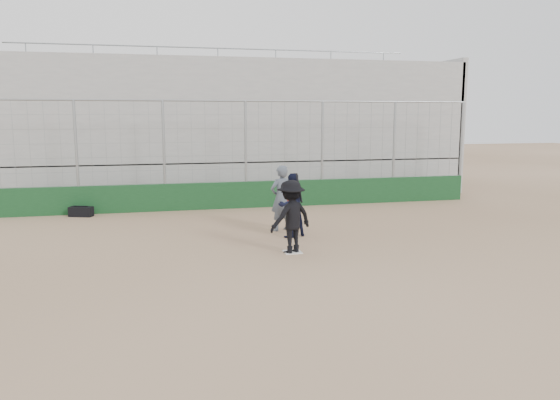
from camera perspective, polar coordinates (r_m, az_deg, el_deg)
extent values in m
plane|color=#846347|center=(14.09, 1.31, -5.49)|extent=(90.00, 90.00, 0.00)
cube|color=white|center=(14.09, 1.31, -5.44)|extent=(0.44, 0.44, 0.02)
cube|color=#12391A|center=(20.72, -3.56, 0.58)|extent=(18.00, 0.25, 1.00)
cylinder|color=gray|center=(20.55, -3.60, 4.72)|extent=(0.10, 0.10, 4.00)
cylinder|color=gray|center=(23.78, 18.39, 4.85)|extent=(0.10, 0.10, 4.00)
cylinder|color=gray|center=(20.50, -3.65, 10.30)|extent=(18.00, 0.07, 0.07)
cube|color=#999999|center=(25.53, -5.45, 2.82)|extent=(20.00, 6.70, 1.60)
cube|color=#999999|center=(25.39, -5.54, 9.34)|extent=(20.00, 6.70, 4.20)
cube|color=#999999|center=(28.53, 14.98, 7.43)|extent=(0.25, 6.70, 6.10)
cylinder|color=gray|center=(28.70, -6.52, 15.48)|extent=(20.00, 0.06, 0.06)
imported|color=black|center=(13.86, 1.16, -1.77)|extent=(1.39, 1.13, 1.88)
cylinder|color=black|center=(13.95, 2.01, 1.29)|extent=(0.07, 0.57, 0.71)
imported|color=black|center=(15.69, 1.23, -1.73)|extent=(1.10, 0.99, 1.21)
sphere|color=maroon|center=(15.61, 1.24, 0.06)|extent=(0.28, 0.28, 0.28)
imported|color=#4E5763|center=(16.54, 0.10, -0.15)|extent=(0.85, 0.71, 1.79)
cube|color=black|center=(20.14, -20.07, -1.15)|extent=(0.87, 0.59, 0.34)
cylinder|color=black|center=(20.11, -20.10, -0.61)|extent=(0.50, 0.22, 0.04)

